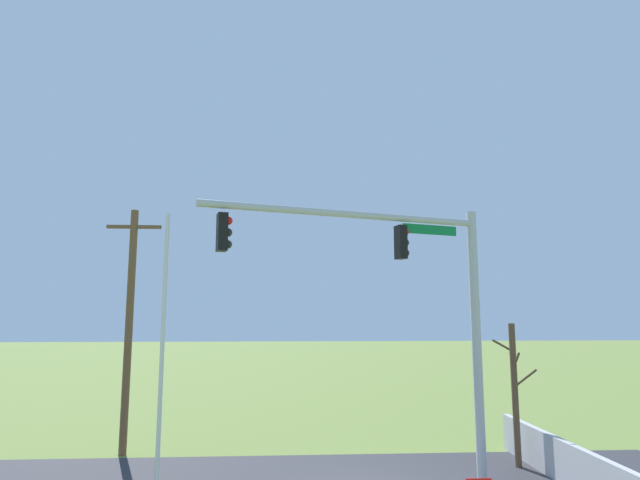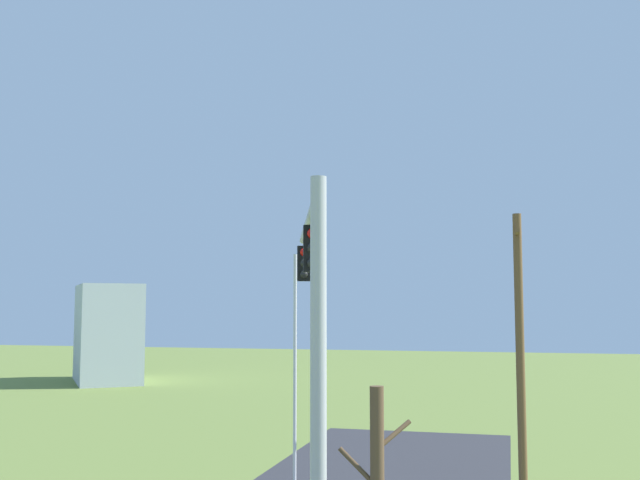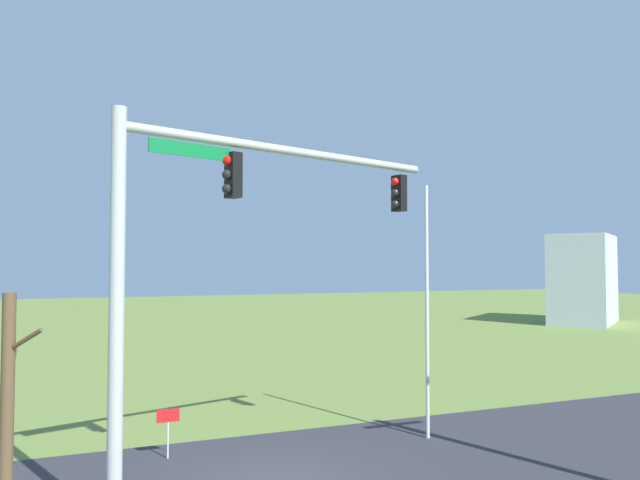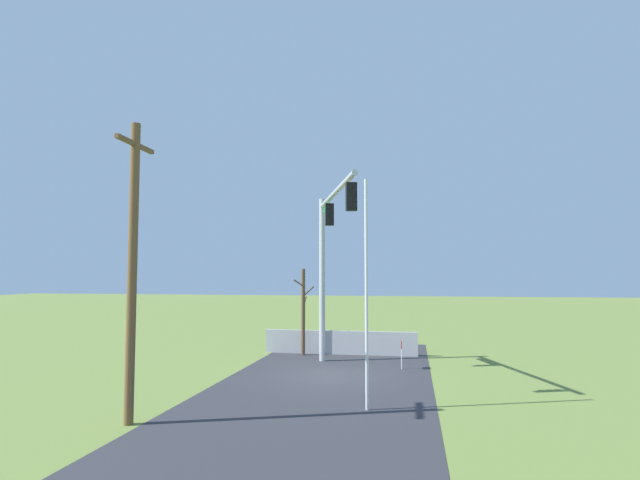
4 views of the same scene
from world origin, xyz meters
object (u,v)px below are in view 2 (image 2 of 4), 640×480
object	(u,v)px
signal_mast	(313,311)
utility_pole	(520,346)
distant_building	(108,333)
flagpole	(295,377)

from	to	relation	value
signal_mast	utility_pole	bearing A→B (deg)	155.82
utility_pole	distant_building	distance (m)	39.92
distant_building	utility_pole	bearing A→B (deg)	-168.34
signal_mast	flagpole	xyz separation A→B (m)	(-6.37, -2.23, -1.92)
utility_pole	signal_mast	bearing A→B (deg)	-24.18
utility_pole	flagpole	bearing A→B (deg)	-67.14
signal_mast	utility_pole	size ratio (longest dim) A/B	0.95
distant_building	signal_mast	bearing A→B (deg)	179.32
signal_mast	distant_building	bearing A→B (deg)	-144.54
signal_mast	utility_pole	world-z (taller)	utility_pole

